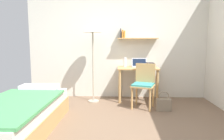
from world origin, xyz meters
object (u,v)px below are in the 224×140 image
standing_lamp (93,31)px  handbag (164,104)px  desk (138,74)px  book_stack (150,65)px  desk_chair (144,83)px  laptop (139,65)px  water_bottle (125,62)px  bed (19,116)px

standing_lamp → handbag: standing_lamp is taller
desk → book_stack: book_stack is taller
standing_lamp → book_stack: standing_lamp is taller
desk → book_stack: (0.27, -0.03, 0.21)m
desk_chair → laptop: bearing=94.3°
handbag → standing_lamp: bearing=158.5°
book_stack → water_bottle: bearing=169.5°
desk → laptop: laptop is taller
laptop → book_stack: bearing=-25.9°
bed → laptop: 2.73m
water_bottle → book_stack: 0.57m
desk_chair → handbag: desk_chair is taller
bed → handbag: bearing=24.7°
desk_chair → laptop: (-0.04, 0.59, 0.31)m
standing_lamp → desk: bearing=8.5°
standing_lamp → book_stack: bearing=5.5°
bed → desk_chair: size_ratio=2.32×
water_bottle → book_stack: bearing=-10.5°
desk_chair → handbag: 0.56m
water_bottle → desk: bearing=-14.9°
water_bottle → handbag: 1.31m
bed → desk: size_ratio=2.28×
book_stack → standing_lamp: bearing=-174.5°
desk_chair → standing_lamp: 1.54m
desk_chair → water_bottle: size_ratio=3.88×
desk → handbag: desk is taller
book_stack → handbag: book_stack is taller
book_stack → desk: bearing=174.3°
book_stack → handbag: size_ratio=0.62×
standing_lamp → laptop: size_ratio=5.12×
desk → standing_lamp: size_ratio=0.51×
water_bottle → standing_lamp: bearing=-162.3°
bed → book_stack: bearing=39.3°
laptop → desk_chair: bearing=-85.7°
desk_chair → standing_lamp: (-1.07, 0.36, 1.05)m
standing_lamp → laptop: bearing=12.8°
bed → water_bottle: size_ratio=9.01×
bed → standing_lamp: 2.27m
bed → desk_chair: 2.34m
bed → laptop: size_ratio=6.00×
desk_chair → laptop: laptop is taller
desk_chair → handbag: size_ratio=2.31×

